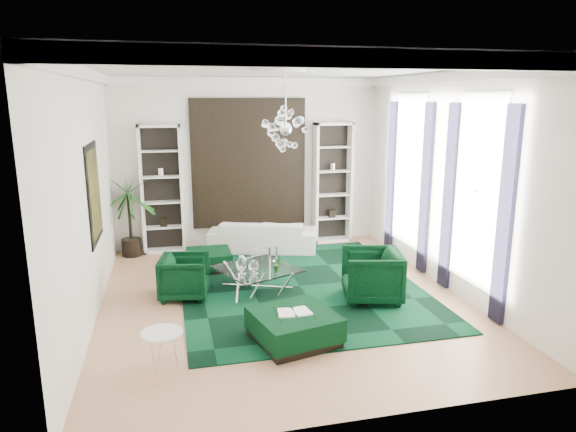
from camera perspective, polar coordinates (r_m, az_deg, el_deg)
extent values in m
cube|color=tan|center=(8.89, -0.59, -9.21)|extent=(6.00, 7.00, 0.02)
cube|color=white|center=(8.24, -0.65, 16.20)|extent=(6.00, 7.00, 0.02)
cube|color=silver|center=(11.77, -4.40, 5.89)|extent=(6.00, 0.02, 3.80)
cube|color=silver|center=(5.08, 8.14, -3.72)|extent=(6.00, 0.02, 3.80)
cube|color=silver|center=(8.25, -21.49, 1.97)|extent=(0.02, 7.00, 3.80)
cube|color=silver|center=(9.47, 17.47, 3.60)|extent=(0.02, 7.00, 3.80)
cylinder|color=white|center=(8.53, -1.11, 15.82)|extent=(0.90, 0.90, 0.05)
cube|color=black|center=(11.72, -4.36, 5.86)|extent=(2.50, 0.06, 2.80)
cube|color=black|center=(8.83, -20.69, 2.39)|extent=(0.04, 1.30, 1.60)
cube|color=white|center=(8.71, 20.35, 2.61)|extent=(0.03, 1.10, 2.90)
cube|color=black|center=(8.12, 23.01, -0.14)|extent=(0.07, 0.30, 3.25)
cube|color=black|center=(9.39, 17.45, 1.97)|extent=(0.07, 0.30, 3.25)
cube|color=white|center=(10.77, 13.34, 4.91)|extent=(0.03, 1.10, 2.90)
cube|color=black|center=(10.10, 15.05, 2.87)|extent=(0.07, 0.30, 3.25)
cube|color=black|center=(11.48, 11.39, 4.23)|extent=(0.07, 0.30, 3.25)
cube|color=black|center=(9.40, 1.29, -7.81)|extent=(4.20, 5.00, 0.02)
imported|color=silver|center=(11.49, -2.83, -2.17)|extent=(2.54, 1.57, 0.69)
imported|color=black|center=(8.99, -11.41, -6.63)|extent=(0.94, 0.92, 0.74)
imported|color=black|center=(8.79, 9.29, -6.53)|extent=(1.14, 1.12, 0.87)
cube|color=black|center=(10.37, -8.79, -4.89)|extent=(0.85, 0.85, 0.38)
cube|color=black|center=(7.35, 0.66, -12.24)|extent=(1.29, 1.29, 0.43)
cube|color=white|center=(7.26, 0.66, -10.59)|extent=(0.47, 0.31, 0.03)
cylinder|color=white|center=(6.83, -13.75, -14.40)|extent=(0.67, 0.67, 0.50)
imported|color=#195418|center=(8.89, -1.22, -5.41)|extent=(0.16, 0.15, 0.24)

